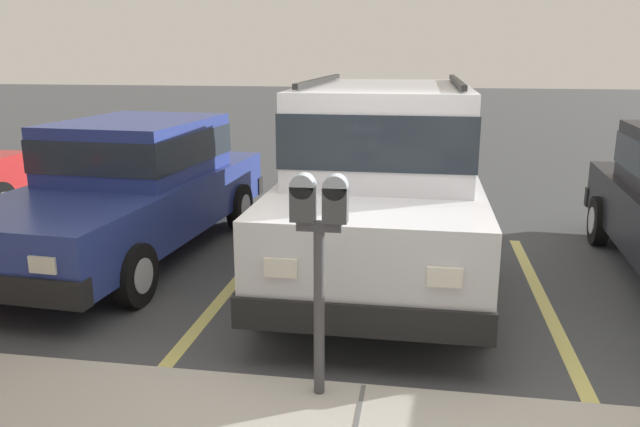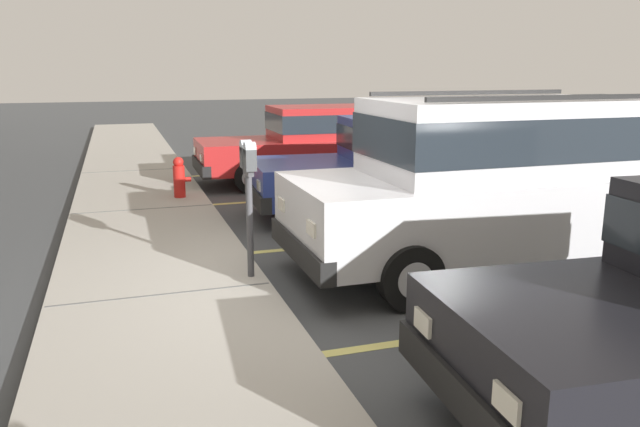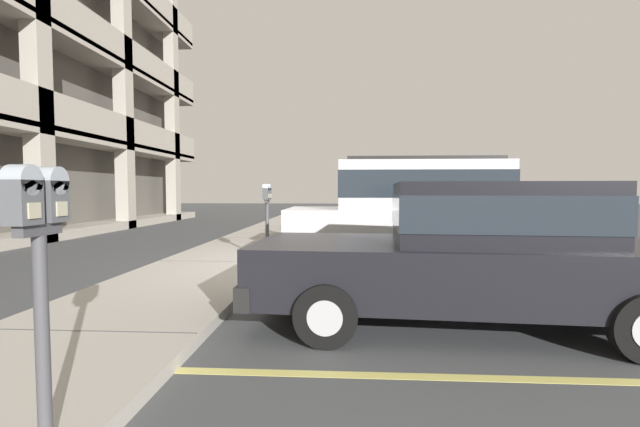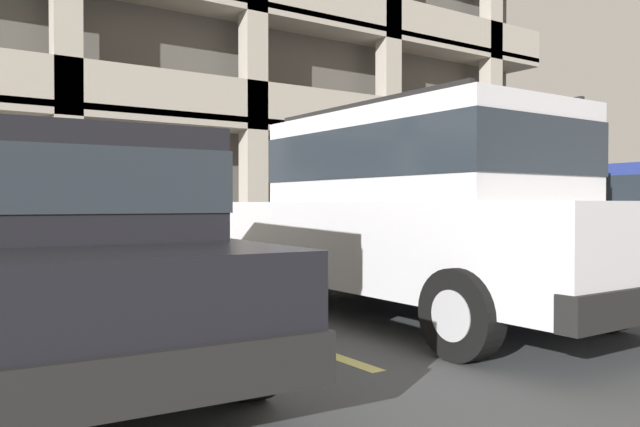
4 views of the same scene
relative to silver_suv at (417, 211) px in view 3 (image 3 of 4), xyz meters
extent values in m
cube|color=#444749|center=(-0.05, 2.47, -1.14)|extent=(80.00, 80.00, 0.10)
cube|color=#ADA89E|center=(-0.05, 3.77, -1.03)|extent=(40.00, 2.20, 0.12)
cube|color=#606060|center=(-4.05, 3.77, -0.97)|extent=(0.03, 2.16, 0.00)
cube|color=#606060|center=(-0.05, 3.77, -0.97)|extent=(0.03, 2.16, 0.00)
cube|color=#606060|center=(3.95, 3.77, -0.97)|extent=(0.03, 2.16, 0.00)
cube|color=#606060|center=(7.95, 3.77, -0.97)|extent=(0.03, 2.16, 0.00)
cube|color=#DBD16B|center=(-4.60, 1.07, -1.08)|extent=(0.12, 4.80, 0.01)
cube|color=#DBD16B|center=(-1.57, 1.07, -1.08)|extent=(0.12, 4.80, 0.01)
cube|color=#DBD16B|center=(1.46, 1.07, -1.08)|extent=(0.12, 4.80, 0.01)
cube|color=#DBD16B|center=(4.49, 1.07, -1.08)|extent=(0.12, 4.80, 0.01)
cube|color=#DBD16B|center=(7.52, 1.07, -1.08)|extent=(0.12, 4.80, 0.01)
cube|color=silver|center=(0.00, 0.02, -0.36)|extent=(1.85, 4.71, 0.80)
cube|color=silver|center=(0.00, -0.03, 0.46)|extent=(1.63, 2.92, 0.84)
cube|color=#232B33|center=(0.00, -0.03, 0.48)|extent=(1.65, 2.94, 0.46)
cube|color=black|center=(0.01, 2.33, -0.64)|extent=(1.88, 0.17, 0.24)
cube|color=black|center=(-0.01, -2.29, -0.64)|extent=(1.88, 0.17, 0.24)
cube|color=silver|center=(0.58, 2.38, -0.28)|extent=(0.24, 0.03, 0.14)
cube|color=silver|center=(-0.56, 2.38, -0.28)|extent=(0.24, 0.03, 0.14)
cylinder|color=black|center=(0.91, 1.48, -0.76)|extent=(0.20, 0.66, 0.66)
cylinder|color=#B2B2B7|center=(0.91, 1.48, -0.76)|extent=(0.22, 0.36, 0.36)
cylinder|color=black|center=(-0.90, 1.48, -0.76)|extent=(0.20, 0.66, 0.66)
cylinder|color=#B2B2B7|center=(-0.90, 1.48, -0.76)|extent=(0.22, 0.36, 0.36)
cylinder|color=black|center=(0.90, -1.44, -0.76)|extent=(0.20, 0.66, 0.66)
cylinder|color=#B2B2B7|center=(0.90, -1.44, -0.76)|extent=(0.22, 0.36, 0.36)
cylinder|color=black|center=(-0.91, -1.43, -0.76)|extent=(0.20, 0.66, 0.66)
cylinder|color=#B2B2B7|center=(-0.91, -1.43, -0.76)|extent=(0.22, 0.36, 0.36)
cube|color=black|center=(0.69, -0.03, 0.92)|extent=(0.06, 2.62, 0.05)
cube|color=black|center=(-0.69, -0.03, 0.92)|extent=(0.06, 2.62, 0.05)
cube|color=black|center=(-3.28, 0.07, -0.49)|extent=(1.99, 4.51, 0.60)
cube|color=black|center=(-3.30, -0.23, 0.13)|extent=(1.63, 2.08, 0.64)
cube|color=#232B33|center=(-3.30, -0.23, 0.15)|extent=(1.65, 2.10, 0.35)
cube|color=black|center=(-3.13, 2.23, -0.67)|extent=(1.74, 0.28, 0.24)
cube|color=silver|center=(-2.60, 2.24, -0.43)|extent=(0.24, 0.05, 0.14)
cube|color=silver|center=(-3.66, 2.31, -0.43)|extent=(0.24, 0.05, 0.14)
cylinder|color=black|center=(-2.36, 1.38, -0.79)|extent=(0.20, 0.61, 0.60)
cylinder|color=#B2B2B7|center=(-2.36, 1.38, -0.79)|extent=(0.20, 0.34, 0.33)
cylinder|color=black|center=(-4.02, 1.49, -0.79)|extent=(0.20, 0.61, 0.60)
cylinder|color=#B2B2B7|center=(-4.02, 1.49, -0.79)|extent=(0.20, 0.34, 0.33)
cylinder|color=black|center=(-2.54, -1.34, -0.79)|extent=(0.20, 0.61, 0.60)
cylinder|color=#B2B2B7|center=(-2.54, -1.34, -0.79)|extent=(0.20, 0.34, 0.33)
cube|color=navy|center=(2.92, -0.04, -0.49)|extent=(2.00, 4.51, 0.60)
cube|color=navy|center=(2.90, -0.34, 0.13)|extent=(1.63, 2.08, 0.64)
cube|color=#232B33|center=(2.90, -0.34, 0.15)|extent=(1.66, 2.10, 0.35)
cube|color=black|center=(3.07, 2.12, -0.67)|extent=(1.74, 0.28, 0.24)
cube|color=black|center=(2.77, -2.19, -0.67)|extent=(1.74, 0.28, 0.24)
cube|color=silver|center=(3.60, 2.13, -0.43)|extent=(0.24, 0.05, 0.14)
cube|color=silver|center=(2.55, 2.20, -0.43)|extent=(0.24, 0.05, 0.14)
cylinder|color=black|center=(3.85, 1.27, -0.79)|extent=(0.20, 0.61, 0.60)
cylinder|color=#B2B2B7|center=(3.85, 1.27, -0.79)|extent=(0.20, 0.34, 0.33)
cylinder|color=black|center=(2.18, 1.38, -0.79)|extent=(0.20, 0.61, 0.60)
cylinder|color=#B2B2B7|center=(2.18, 1.38, -0.79)|extent=(0.20, 0.34, 0.33)
cylinder|color=black|center=(3.66, -1.46, -0.79)|extent=(0.20, 0.61, 0.60)
cylinder|color=#B2B2B7|center=(3.66, -1.46, -0.79)|extent=(0.20, 0.34, 0.33)
cylinder|color=black|center=(1.99, -1.34, -0.79)|extent=(0.20, 0.61, 0.60)
cylinder|color=#B2B2B7|center=(1.99, -1.34, -0.79)|extent=(0.20, 0.34, 0.33)
cube|color=red|center=(6.12, 0.40, -0.49)|extent=(1.74, 4.42, 0.60)
cube|color=red|center=(6.12, 0.10, 0.13)|extent=(1.52, 2.00, 0.64)
cube|color=#232B33|center=(6.12, 0.10, 0.15)|extent=(1.54, 2.02, 0.35)
cube|color=black|center=(6.14, 2.56, -0.67)|extent=(1.74, 0.18, 0.24)
cube|color=black|center=(6.10, -1.76, -0.67)|extent=(1.74, 0.18, 0.24)
cube|color=silver|center=(6.67, 2.60, -0.43)|extent=(0.24, 0.03, 0.14)
cube|color=silver|center=(5.61, 2.61, -0.43)|extent=(0.24, 0.03, 0.14)
cylinder|color=black|center=(6.97, 1.75, -0.79)|extent=(0.17, 0.60, 0.60)
cylinder|color=#B2B2B7|center=(6.97, 1.75, -0.79)|extent=(0.18, 0.33, 0.33)
cylinder|color=black|center=(5.30, 1.77, -0.79)|extent=(0.17, 0.60, 0.60)
cylinder|color=#B2B2B7|center=(5.30, 1.77, -0.79)|extent=(0.18, 0.33, 0.33)
cylinder|color=black|center=(6.94, -0.97, -0.79)|extent=(0.17, 0.60, 0.60)
cylinder|color=#B2B2B7|center=(6.94, -0.97, -0.79)|extent=(0.18, 0.33, 0.33)
cylinder|color=black|center=(5.27, -0.96, -0.79)|extent=(0.17, 0.60, 0.60)
cylinder|color=#B2B2B7|center=(5.27, -0.96, -0.79)|extent=(0.18, 0.33, 0.33)
cylinder|color=#47474C|center=(0.23, 2.82, -0.42)|extent=(0.07, 0.07, 1.10)
cube|color=#47474C|center=(0.23, 2.82, 0.17)|extent=(0.28, 0.06, 0.06)
cube|color=#424447|center=(0.13, 2.82, 0.31)|extent=(0.15, 0.11, 0.22)
cylinder|color=#9EA8B2|center=(0.13, 2.82, 0.42)|extent=(0.15, 0.11, 0.15)
cube|color=#B7B293|center=(0.13, 2.76, 0.27)|extent=(0.08, 0.01, 0.08)
cube|color=#424447|center=(0.33, 2.82, 0.31)|extent=(0.15, 0.11, 0.22)
cylinder|color=#9EA8B2|center=(0.33, 2.82, 0.42)|extent=(0.15, 0.11, 0.15)
cube|color=#B7B293|center=(0.33, 2.76, 0.27)|extent=(0.08, 0.01, 0.08)
cylinder|color=#47474C|center=(-5.83, 2.87, -0.41)|extent=(0.07, 0.07, 1.11)
cube|color=#47474C|center=(-5.83, 2.87, 0.17)|extent=(0.28, 0.06, 0.06)
cube|color=#515459|center=(-5.93, 2.87, 0.31)|extent=(0.15, 0.11, 0.22)
cylinder|color=#9EA8B2|center=(-5.93, 2.87, 0.42)|extent=(0.15, 0.11, 0.15)
cube|color=#B7B293|center=(-5.93, 2.81, 0.27)|extent=(0.08, 0.01, 0.08)
cube|color=#515459|center=(-5.73, 2.87, 0.31)|extent=(0.15, 0.11, 0.22)
cylinder|color=#9EA8B2|center=(-5.73, 2.87, 0.42)|extent=(0.15, 0.11, 0.15)
cube|color=#B7B293|center=(-5.73, 2.81, 0.27)|extent=(0.08, 0.01, 0.08)
cube|color=#A8A093|center=(3.48, 9.76, 4.91)|extent=(0.60, 0.50, 12.00)
cube|color=#A8A093|center=(8.05, 9.76, 4.91)|extent=(0.60, 0.50, 12.00)
cube|color=#A8A093|center=(12.63, 9.76, 4.91)|extent=(0.60, 0.50, 12.00)
cylinder|color=red|center=(4.74, 3.12, -0.69)|extent=(0.20, 0.20, 0.55)
sphere|color=red|center=(4.74, 3.12, -0.36)|extent=(0.18, 0.18, 0.18)
cylinder|color=red|center=(4.74, 2.97, -0.67)|extent=(0.08, 0.10, 0.08)
cylinder|color=red|center=(4.89, 3.12, -0.67)|extent=(0.10, 0.07, 0.07)
camera|label=1|loc=(-0.37, 6.45, 1.19)|focal=35.00mm
camera|label=2|loc=(-6.06, 4.09, 1.22)|focal=35.00mm
camera|label=3|loc=(-7.90, 1.31, 0.37)|focal=24.00mm
camera|label=4|loc=(-4.21, -4.48, 0.03)|focal=35.00mm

